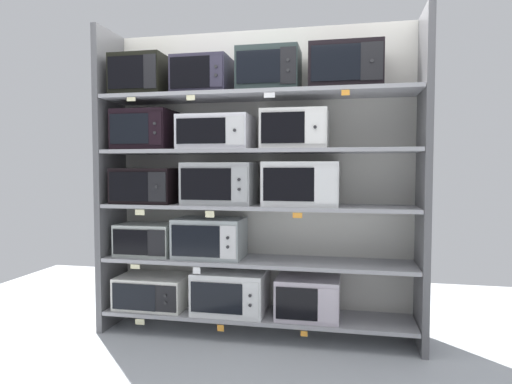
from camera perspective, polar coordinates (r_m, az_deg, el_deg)
back_panel at (r=3.78m, az=0.74°, el=1.53°), size 2.65×0.04×2.48m
upright_left at (r=3.99m, az=-17.96°, el=1.46°), size 0.05×0.45×2.48m
upright_right at (r=3.51m, az=20.49°, el=1.22°), size 0.05×0.45×2.48m
shelf_0 at (r=3.73m, az=-0.00°, el=-15.31°), size 2.45×0.45×0.03m
microwave_0 at (r=3.95m, az=-12.87°, el=-12.15°), size 0.58×0.41×0.26m
microwave_1 at (r=3.72m, az=-3.22°, el=-12.44°), size 0.57×0.44×0.33m
microwave_2 at (r=3.62m, az=6.63°, el=-13.07°), size 0.48×0.41×0.31m
price_tag_0 at (r=3.82m, az=-14.52°, el=-15.66°), size 0.08×0.00×0.04m
price_tag_1 at (r=3.59m, az=-4.51°, el=-16.83°), size 0.05×0.00×0.05m
price_tag_2 at (r=3.48m, az=6.11°, el=-17.44°), size 0.05×0.00×0.04m
shelf_1 at (r=3.62m, az=-0.00°, el=-8.75°), size 2.45×0.45×0.03m
microwave_3 at (r=3.88m, az=-13.66°, el=-5.85°), size 0.47×0.33×0.26m
microwave_4 at (r=3.68m, az=-5.89°, el=-5.81°), size 0.55×0.37×0.32m
price_tag_3 at (r=3.71m, az=-15.08°, el=-9.13°), size 0.08×0.00×0.03m
price_tag_4 at (r=3.52m, az=-7.55°, el=-9.85°), size 0.06×0.00×0.05m
shelf_2 at (r=3.56m, az=-0.00°, el=-1.85°), size 2.45×0.45×0.03m
microwave_5 at (r=3.83m, az=-13.51°, el=0.80°), size 0.51×0.43×0.29m
microwave_6 at (r=3.61m, az=-4.59°, el=1.10°), size 0.56×0.39×0.33m
microwave_7 at (r=3.49m, az=5.78°, el=1.06°), size 0.58×0.38×0.34m
price_tag_5 at (r=3.63m, az=-14.53°, el=-2.51°), size 0.08×0.00×0.04m
price_tag_6 at (r=3.42m, az=-5.88°, el=-2.82°), size 0.07×0.00×0.05m
price_tag_7 at (r=3.28m, az=5.28°, el=-2.97°), size 0.07×0.00×0.04m
shelf_3 at (r=3.54m, az=-0.00°, el=5.19°), size 2.45×0.45×0.03m
microwave_8 at (r=3.85m, az=-13.87°, el=7.58°), size 0.47×0.38×0.33m
microwave_9 at (r=3.63m, az=-5.04°, el=7.50°), size 0.57×0.41×0.27m
microwave_10 at (r=3.50m, az=4.98°, el=7.90°), size 0.50×0.38×0.30m
shelf_4 at (r=3.59m, az=-0.00°, el=12.17°), size 2.45×0.45×0.03m
microwave_11 at (r=3.92m, az=-14.20°, el=13.95°), size 0.43×0.40×0.33m
microwave_12 at (r=3.72m, az=-6.80°, el=14.35°), size 0.44×0.36×0.29m
microwave_13 at (r=3.60m, az=1.66°, el=15.09°), size 0.48×0.34×0.33m
microwave_14 at (r=3.55m, az=11.33°, el=15.18°), size 0.53×0.39×0.33m
price_tag_8 at (r=3.68m, az=-15.56°, el=11.28°), size 0.07×0.00×0.03m
price_tag_9 at (r=3.49m, az=-8.28°, el=11.75°), size 0.07×0.00×0.04m
price_tag_10 at (r=3.33m, az=1.72°, el=12.19°), size 0.08×0.00×0.04m
price_tag_11 at (r=3.28m, az=11.29°, el=12.26°), size 0.06×0.00×0.04m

